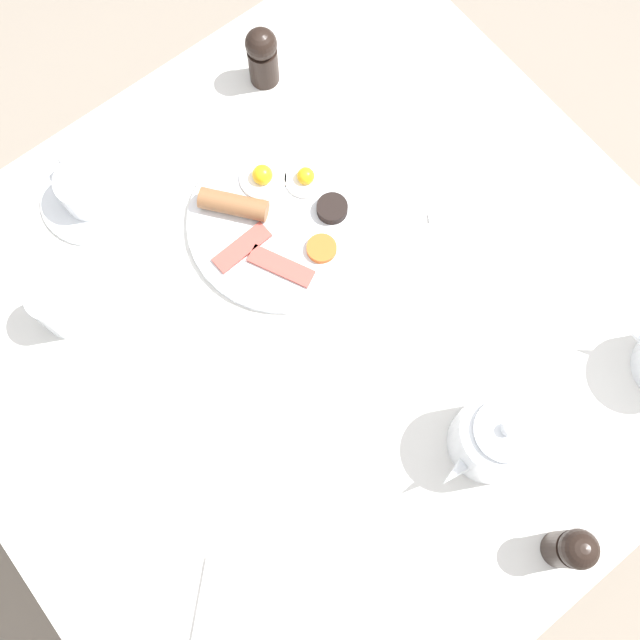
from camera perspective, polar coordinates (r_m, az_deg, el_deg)
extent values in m
plane|color=gray|center=(1.83, 0.00, -7.37)|extent=(8.00, 8.00, 0.00)
cube|color=silver|center=(1.09, 0.00, -0.54)|extent=(1.04, 1.00, 0.03)
cylinder|color=brown|center=(1.73, 3.10, 16.54)|extent=(0.04, 0.04, 0.74)
cylinder|color=white|center=(1.13, -2.83, 7.48)|extent=(0.29, 0.29, 0.01)
cylinder|color=white|center=(1.15, -1.08, 10.69)|extent=(0.06, 0.06, 0.00)
sphere|color=yellow|center=(1.14, -1.09, 10.92)|extent=(0.03, 0.03, 0.03)
cylinder|color=white|center=(1.16, -4.36, 10.71)|extent=(0.07, 0.07, 0.00)
sphere|color=yellow|center=(1.15, -4.40, 10.97)|extent=(0.03, 0.03, 0.03)
cylinder|color=brown|center=(1.13, -6.61, 8.75)|extent=(0.09, 0.10, 0.03)
cube|color=#B74C42|center=(1.11, -5.97, 5.51)|extent=(0.09, 0.03, 0.01)
cube|color=#B74C42|center=(1.09, -2.98, 4.12)|extent=(0.07, 0.10, 0.01)
cylinder|color=#D16023|center=(1.10, 0.12, 5.47)|extent=(0.04, 0.04, 0.01)
cylinder|color=black|center=(1.12, 0.93, 8.49)|extent=(0.05, 0.05, 0.02)
cylinder|color=white|center=(1.02, 13.23, -8.69)|extent=(0.11, 0.11, 0.10)
cylinder|color=white|center=(0.96, 13.97, -8.18)|extent=(0.08, 0.08, 0.01)
sphere|color=white|center=(0.95, 14.15, -8.05)|extent=(0.02, 0.02, 0.02)
cone|color=white|center=(0.99, 10.32, -11.32)|extent=(0.06, 0.02, 0.05)
torus|color=white|center=(1.04, 15.65, -6.47)|extent=(0.08, 0.01, 0.08)
cone|color=white|center=(1.10, 23.06, -1.17)|extent=(0.05, 0.06, 0.05)
cylinder|color=white|center=(1.20, -16.99, 8.83)|extent=(0.15, 0.15, 0.01)
cylinder|color=white|center=(1.17, -17.43, 9.49)|extent=(0.08, 0.08, 0.06)
cylinder|color=olive|center=(1.18, -17.31, 9.31)|extent=(0.07, 0.07, 0.04)
torus|color=white|center=(1.20, -18.66, 10.80)|extent=(0.01, 0.04, 0.04)
cylinder|color=white|center=(1.10, -19.28, 0.90)|extent=(0.07, 0.07, 0.09)
cylinder|color=black|center=(1.24, -4.33, 18.82)|extent=(0.05, 0.05, 0.07)
sphere|color=black|center=(1.20, -4.52, 20.24)|extent=(0.05, 0.05, 0.05)
cylinder|color=black|center=(1.05, 18.23, -16.26)|extent=(0.05, 0.05, 0.07)
sphere|color=black|center=(1.00, 19.13, -16.17)|extent=(0.05, 0.05, 0.05)
cube|color=white|center=(1.03, -4.61, -21.68)|extent=(0.20, 0.20, 0.01)
cube|color=silver|center=(1.17, 12.45, 7.91)|extent=(0.15, 0.11, 0.00)
cube|color=silver|center=(1.08, -17.12, -11.11)|extent=(0.14, 0.16, 0.00)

